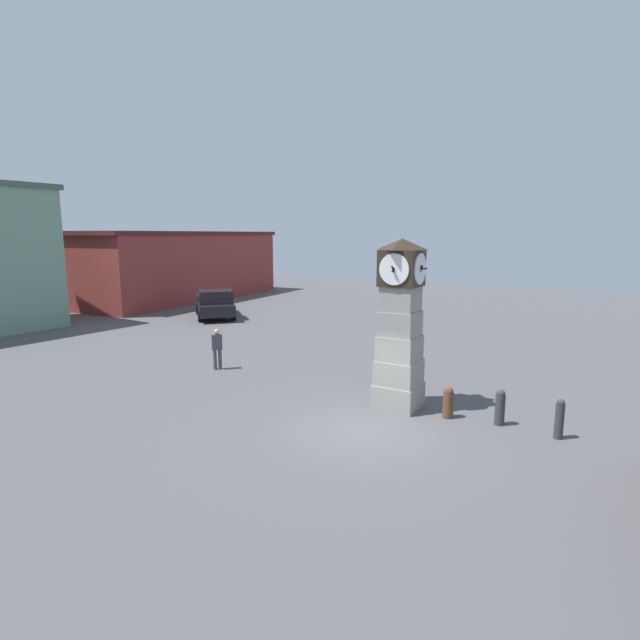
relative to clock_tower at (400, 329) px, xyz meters
name	(u,v)px	position (x,y,z in m)	size (l,w,h in m)	color
ground_plane	(365,431)	(-2.29, 0.04, -2.49)	(84.50, 84.50, 0.00)	#4C4C4F
clock_tower	(400,329)	(0.00, 0.00, 0.00)	(1.55, 1.50, 5.22)	gray
bollard_near_tower	(410,392)	(0.10, -0.35, -1.97)	(0.31, 0.31, 1.02)	maroon
bollard_mid_row	(448,402)	(-0.10, -1.61, -2.02)	(0.31, 0.31, 0.94)	brown
bollard_far_row	(500,407)	(0.11, -3.03, -1.96)	(0.27, 0.27, 1.04)	#333338
bollard_end_row	(559,419)	(-0.09, -4.58, -1.94)	(0.23, 0.23, 1.09)	#333338
pickup_truck	(215,303)	(9.88, 16.78, -1.56)	(5.15, 5.32, 1.85)	black
pedestrian_crossing_lot	(217,346)	(0.42, 7.89, -1.55)	(0.46, 0.45, 1.64)	#3F3F47
storefront_low_left	(183,265)	(15.48, 25.42, 0.30)	(19.50, 7.83, 5.55)	maroon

